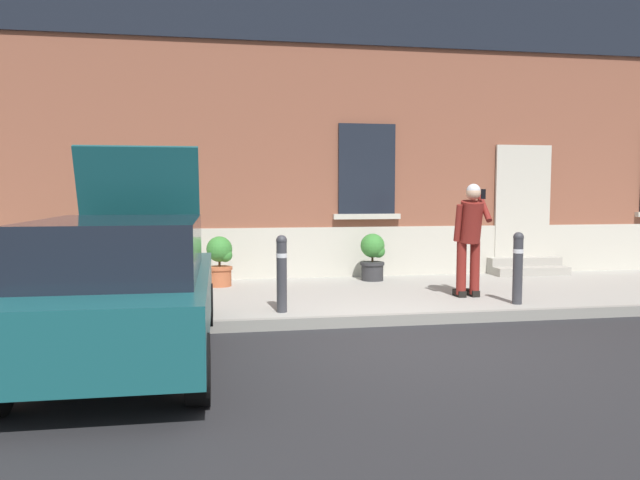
% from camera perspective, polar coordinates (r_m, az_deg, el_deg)
% --- Properties ---
extents(ground_plane, '(80.00, 80.00, 0.00)m').
position_cam_1_polar(ground_plane, '(7.36, 7.28, -9.48)').
color(ground_plane, '#232326').
extents(sidewalk, '(24.00, 3.60, 0.15)m').
position_cam_1_polar(sidewalk, '(10.00, 2.46, -5.28)').
color(sidewalk, '#99968E').
rests_on(sidewalk, ground).
extents(curb_edge, '(24.00, 0.12, 0.15)m').
position_cam_1_polar(curb_edge, '(8.22, 5.31, -7.43)').
color(curb_edge, gray).
rests_on(curb_edge, ground).
extents(building_facade, '(24.00, 1.52, 7.50)m').
position_cam_1_polar(building_facade, '(12.45, -0.01, 13.55)').
color(building_facade, brown).
rests_on(building_facade, ground).
extents(entrance_stoop, '(1.49, 0.64, 0.32)m').
position_cam_1_polar(entrance_stoop, '(12.81, 18.58, -2.40)').
color(entrance_stoop, '#9E998E').
rests_on(entrance_stoop, sidewalk).
extents(hatchback_car_teal, '(1.83, 4.09, 2.34)m').
position_cam_1_polar(hatchback_car_teal, '(6.64, -17.82, -4.17)').
color(hatchback_car_teal, '#165156').
rests_on(hatchback_car_teal, ground).
extents(bollard_near_person, '(0.15, 0.15, 1.04)m').
position_cam_1_polar(bollard_near_person, '(9.32, 17.87, -2.25)').
color(bollard_near_person, '#333338').
rests_on(bollard_near_person, sidewalk).
extents(bollard_far_left, '(0.15, 0.15, 1.04)m').
position_cam_1_polar(bollard_far_left, '(8.28, -3.57, -2.86)').
color(bollard_far_left, '#333338').
rests_on(bollard_far_left, sidewalk).
extents(person_on_phone, '(0.51, 0.51, 1.74)m').
position_cam_1_polar(person_on_phone, '(9.65, 13.74, 0.66)').
color(person_on_phone, maroon).
rests_on(person_on_phone, sidewalk).
extents(planter_olive, '(0.44, 0.44, 0.86)m').
position_cam_1_polar(planter_olive, '(11.15, -23.64, -1.89)').
color(planter_olive, '#606B38').
rests_on(planter_olive, sidewalk).
extents(planter_terracotta, '(0.44, 0.44, 0.86)m').
position_cam_1_polar(planter_terracotta, '(10.68, -9.26, -1.83)').
color(planter_terracotta, '#B25B38').
rests_on(planter_terracotta, sidewalk).
extents(planter_charcoal, '(0.44, 0.44, 0.86)m').
position_cam_1_polar(planter_charcoal, '(11.27, 4.93, -1.46)').
color(planter_charcoal, '#2D2D30').
rests_on(planter_charcoal, sidewalk).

